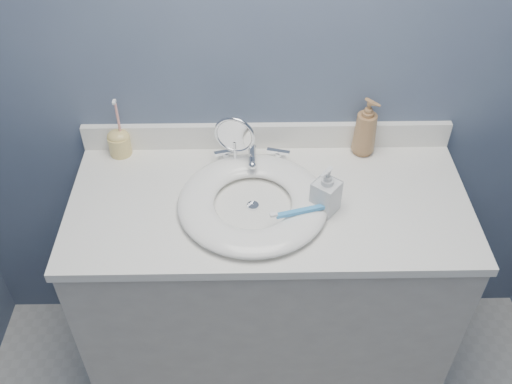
{
  "coord_description": "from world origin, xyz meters",
  "views": [
    {
      "loc": [
        -0.06,
        -0.28,
        2.07
      ],
      "look_at": [
        -0.04,
        0.94,
        0.94
      ],
      "focal_mm": 40.0,
      "sensor_mm": 36.0,
      "label": 1
    }
  ],
  "objects_px": {
    "soap_bottle_amber": "(366,127)",
    "soap_bottle_clear": "(326,190)",
    "toothbrush_holder": "(119,142)",
    "makeup_mirror": "(235,141)"
  },
  "relations": [
    {
      "from": "soap_bottle_amber",
      "to": "soap_bottle_clear",
      "type": "xyz_separation_m",
      "value": [
        -0.16,
        -0.27,
        -0.02
      ]
    },
    {
      "from": "makeup_mirror",
      "to": "toothbrush_holder",
      "type": "distance_m",
      "value": 0.39
    },
    {
      "from": "makeup_mirror",
      "to": "soap_bottle_amber",
      "type": "relative_size",
      "value": 0.95
    },
    {
      "from": "soap_bottle_clear",
      "to": "toothbrush_holder",
      "type": "bearing_deg",
      "value": -163.93
    },
    {
      "from": "toothbrush_holder",
      "to": "makeup_mirror",
      "type": "bearing_deg",
      "value": -11.61
    },
    {
      "from": "soap_bottle_amber",
      "to": "toothbrush_holder",
      "type": "bearing_deg",
      "value": 137.87
    },
    {
      "from": "soap_bottle_clear",
      "to": "toothbrush_holder",
      "type": "distance_m",
      "value": 0.71
    },
    {
      "from": "toothbrush_holder",
      "to": "soap_bottle_amber",
      "type": "bearing_deg",
      "value": -0.38
    },
    {
      "from": "soap_bottle_amber",
      "to": "toothbrush_holder",
      "type": "distance_m",
      "value": 0.81
    },
    {
      "from": "soap_bottle_amber",
      "to": "soap_bottle_clear",
      "type": "relative_size",
      "value": 1.3
    }
  ]
}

